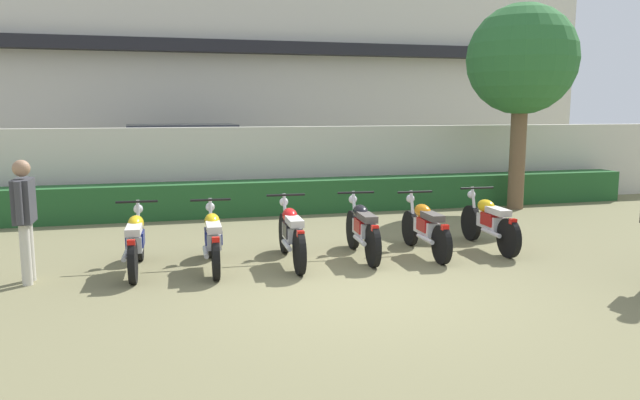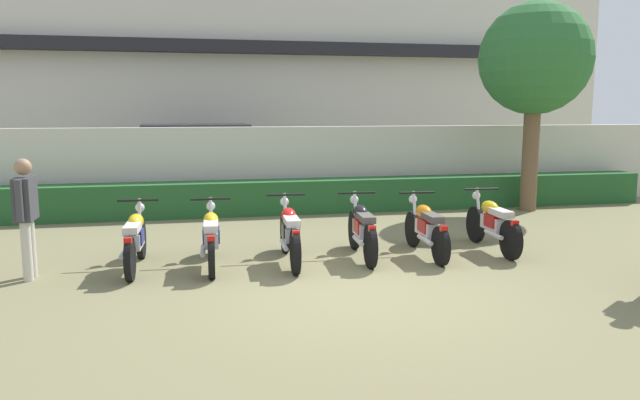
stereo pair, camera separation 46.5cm
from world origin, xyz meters
name	(u,v)px [view 2 (the right image)]	position (x,y,z in m)	size (l,w,h in m)	color
ground	(352,291)	(0.00, 0.00, 0.00)	(60.00, 60.00, 0.00)	olive
building	(247,63)	(0.00, 14.25, 3.85)	(22.84, 6.50, 7.70)	beige
compound_wall	(279,168)	(0.00, 6.61, 0.94)	(21.70, 0.30, 1.88)	beige
hedge_row	(283,197)	(0.00, 5.91, 0.37)	(17.36, 0.70, 0.73)	#235628
parked_car	(202,161)	(-1.70, 8.93, 0.94)	(4.58, 2.24, 1.89)	black
tree_near_inspector	(535,60)	(5.50, 5.14, 3.34)	(2.45, 2.45, 4.61)	brown
motorcycle_in_row_0	(135,239)	(-2.78, 1.67, 0.44)	(0.60, 1.86, 0.95)	black
motorcycle_in_row_1	(211,237)	(-1.71, 1.58, 0.44)	(0.60, 1.87, 0.95)	black
motorcycle_in_row_2	(290,233)	(-0.55, 1.58, 0.46)	(0.60, 1.97, 0.98)	black
motorcycle_in_row_3	(362,229)	(0.59, 1.64, 0.46)	(0.60, 1.86, 0.97)	black
motorcycle_in_row_4	(426,228)	(1.62, 1.58, 0.44)	(0.60, 1.89, 0.95)	black
motorcycle_in_row_5	(493,223)	(2.80, 1.67, 0.45)	(0.60, 1.91, 0.97)	black
inspector_person	(26,209)	(-4.15, 1.43, 0.97)	(0.22, 0.66, 1.64)	beige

